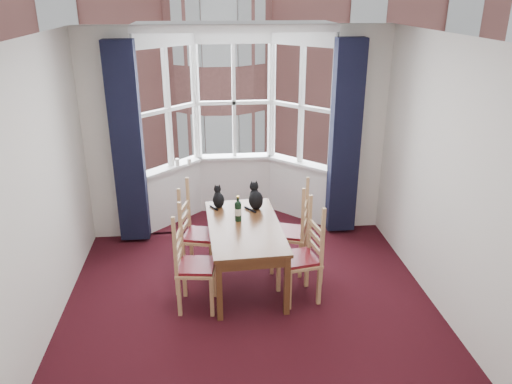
{
  "coord_description": "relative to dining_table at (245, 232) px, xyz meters",
  "views": [
    {
      "loc": [
        -0.38,
        -4.19,
        3.17
      ],
      "look_at": [
        0.13,
        1.05,
        1.05
      ],
      "focal_mm": 35.0,
      "sensor_mm": 36.0,
      "label": 1
    }
  ],
  "objects": [
    {
      "name": "wall_back_pier_right",
      "position": [
        1.67,
        1.39,
        0.76
      ],
      "size": [
        0.7,
        0.12,
        2.8
      ],
      "primitive_type": "cube",
      "color": "silver",
      "rests_on": "floor"
    },
    {
      "name": "street",
      "position": [
        0.02,
        31.39,
        -6.64
      ],
      "size": [
        80.0,
        80.0,
        0.0
      ],
      "primitive_type": "plane",
      "color": "#333335",
      "rests_on": "ground"
    },
    {
      "name": "dining_table",
      "position": [
        0.0,
        0.0,
        0.0
      ],
      "size": [
        0.88,
        1.53,
        0.72
      ],
      "color": "brown",
      "rests_on": "floor"
    },
    {
      "name": "curtain_right",
      "position": [
        1.44,
        1.21,
        0.71
      ],
      "size": [
        0.38,
        0.22,
        2.6
      ],
      "primitive_type": "cube",
      "color": "black",
      "rests_on": "floor"
    },
    {
      "name": "bay_window",
      "position": [
        0.02,
        1.89,
        0.76
      ],
      "size": [
        2.76,
        0.94,
        2.8
      ],
      "color": "white",
      "rests_on": "floor"
    },
    {
      "name": "wall_right",
      "position": [
        2.02,
        -0.86,
        0.76
      ],
      "size": [
        0.0,
        4.5,
        4.5
      ],
      "primitive_type": "plane",
      "rotation": [
        1.57,
        0.0,
        -1.57
      ],
      "color": "silver",
      "rests_on": "floor"
    },
    {
      "name": "candle_tall",
      "position": [
        -0.82,
        1.74,
        0.28
      ],
      "size": [
        0.06,
        0.06,
        0.11
      ],
      "primitive_type": "cylinder",
      "color": "white",
      "rests_on": "bay_window"
    },
    {
      "name": "cat_right",
      "position": [
        0.17,
        0.47,
        0.21
      ],
      "size": [
        0.22,
        0.27,
        0.34
      ],
      "color": "black",
      "rests_on": "dining_table"
    },
    {
      "name": "floor",
      "position": [
        0.02,
        -0.86,
        -0.64
      ],
      "size": [
        4.5,
        4.5,
        0.0
      ],
      "primitive_type": "plane",
      "color": "black",
      "rests_on": "ground"
    },
    {
      "name": "chair_right_far",
      "position": [
        0.64,
        0.22,
        -0.17
      ],
      "size": [
        0.51,
        0.53,
        0.92
      ],
      "color": "tan",
      "rests_on": "floor"
    },
    {
      "name": "chair_left_near",
      "position": [
        -0.63,
        -0.43,
        -0.17
      ],
      "size": [
        0.45,
        0.46,
        0.92
      ],
      "color": "tan",
      "rests_on": "floor"
    },
    {
      "name": "cat_left",
      "position": [
        -0.27,
        0.56,
        0.19
      ],
      "size": [
        0.17,
        0.22,
        0.28
      ],
      "color": "black",
      "rests_on": "dining_table"
    },
    {
      "name": "chair_right_near",
      "position": [
        0.65,
        -0.38,
        -0.17
      ],
      "size": [
        0.47,
        0.49,
        0.92
      ],
      "color": "tan",
      "rests_on": "floor"
    },
    {
      "name": "wine_bottle",
      "position": [
        -0.06,
        0.13,
        0.21
      ],
      "size": [
        0.08,
        0.08,
        0.3
      ],
      "color": "black",
      "rests_on": "dining_table"
    },
    {
      "name": "wall_near",
      "position": [
        0.02,
        -3.11,
        0.76
      ],
      "size": [
        4.0,
        0.0,
        4.0
      ],
      "primitive_type": "plane",
      "rotation": [
        -1.57,
        0.0,
        0.0
      ],
      "color": "silver",
      "rests_on": "floor"
    },
    {
      "name": "curtain_left",
      "position": [
        -1.4,
        1.21,
        0.71
      ],
      "size": [
        0.38,
        0.22,
        2.6
      ],
      "primitive_type": "cube",
      "color": "black",
      "rests_on": "floor"
    },
    {
      "name": "ceiling",
      "position": [
        0.02,
        -0.86,
        2.16
      ],
      "size": [
        4.5,
        4.5,
        0.0
      ],
      "primitive_type": "plane",
      "rotation": [
        3.14,
        0.0,
        0.0
      ],
      "color": "white",
      "rests_on": "floor"
    },
    {
      "name": "wall_back_pier_left",
      "position": [
        -1.63,
        1.39,
        0.76
      ],
      "size": [
        0.7,
        0.12,
        2.8
      ],
      "primitive_type": "cube",
      "color": "silver",
      "rests_on": "floor"
    },
    {
      "name": "candle_short",
      "position": [
        -0.65,
        1.77,
        0.27
      ],
      "size": [
        0.06,
        0.06,
        0.09
      ],
      "primitive_type": "cylinder",
      "color": "white",
      "rests_on": "bay_window"
    },
    {
      "name": "tenement_building",
      "position": [
        0.02,
        13.15,
        0.95
      ],
      "size": [
        18.4,
        7.8,
        15.2
      ],
      "color": "#9D5951",
      "rests_on": "street"
    },
    {
      "name": "wall_left",
      "position": [
        -1.98,
        -0.86,
        0.76
      ],
      "size": [
        0.0,
        4.5,
        4.5
      ],
      "primitive_type": "plane",
      "rotation": [
        1.57,
        0.0,
        1.57
      ],
      "color": "silver",
      "rests_on": "floor"
    },
    {
      "name": "chair_left_far",
      "position": [
        -0.59,
        0.3,
        -0.17
      ],
      "size": [
        0.49,
        0.5,
        0.92
      ],
      "color": "tan",
      "rests_on": "floor"
    }
  ]
}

